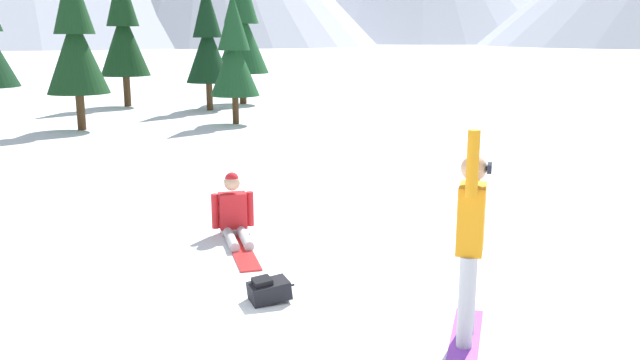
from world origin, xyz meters
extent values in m
plane|color=white|center=(0.00, 0.00, 0.00)|extent=(800.00, 800.00, 0.00)
cube|color=#993FD8|center=(2.75, 0.13, 0.01)|extent=(0.75, 1.48, 0.02)
cylinder|color=#B7B7BC|center=(2.80, 0.28, 0.47)|extent=(0.15, 0.15, 0.90)
cylinder|color=#B7B7BC|center=(2.70, -0.02, 0.47)|extent=(0.15, 0.15, 0.90)
cube|color=orange|center=(2.75, 0.13, 1.24)|extent=(0.36, 0.46, 0.64)
cylinder|color=orange|center=(2.84, 0.38, 1.27)|extent=(0.11, 0.11, 0.58)
cylinder|color=orange|center=(2.66, -0.11, 1.81)|extent=(0.11, 0.11, 0.60)
sphere|color=tan|center=(2.75, 0.13, 1.72)|extent=(0.24, 0.24, 0.24)
cube|color=black|center=(2.88, 0.08, 1.73)|extent=(0.09, 0.17, 0.08)
cube|color=#B7B7BC|center=(0.24, 3.81, 0.05)|extent=(0.41, 0.35, 0.10)
cylinder|color=#B7B7BC|center=(0.44, 3.34, 0.07)|extent=(0.30, 0.81, 0.14)
cylinder|color=#B7B7BC|center=(0.24, 3.30, 0.07)|extent=(0.30, 0.81, 0.14)
cube|color=red|center=(0.42, 2.93, 0.01)|extent=(0.59, 1.58, 0.02)
cube|color=red|center=(0.24, 3.81, 0.37)|extent=(0.44, 0.32, 0.53)
cylinder|color=red|center=(0.49, 3.86, 0.37)|extent=(0.11, 0.11, 0.52)
cylinder|color=red|center=(-0.02, 3.76, 0.37)|extent=(0.11, 0.11, 0.52)
sphere|color=tan|center=(0.24, 3.81, 0.79)|extent=(0.24, 0.24, 0.24)
sphere|color=red|center=(0.24, 3.81, 0.84)|extent=(0.20, 0.20, 0.20)
cube|color=black|center=(0.82, 1.23, 0.12)|extent=(0.53, 0.44, 0.25)
cube|color=black|center=(0.75, 1.21, 0.25)|extent=(0.26, 0.27, 0.08)
cylinder|color=black|center=(1.05, 1.30, 0.15)|extent=(0.12, 0.07, 0.02)
cylinder|color=#472D19|center=(-5.46, 22.15, 0.63)|extent=(0.29, 0.29, 1.26)
cone|color=#143819|center=(-5.46, 22.15, 2.61)|extent=(2.01, 2.01, 2.69)
cylinder|color=#472D19|center=(-5.30, 15.16, 0.57)|extent=(0.26, 0.26, 1.14)
cone|color=#143819|center=(-5.30, 15.16, 2.35)|extent=(1.89, 1.89, 2.43)
cylinder|color=#472D19|center=(-1.88, 20.49, 0.55)|extent=(0.25, 0.25, 1.09)
cone|color=black|center=(-1.88, 20.49, 2.26)|extent=(1.74, 1.74, 2.32)
cone|color=black|center=(-1.88, 20.49, 3.88)|extent=(1.13, 1.13, 2.13)
cylinder|color=#472D19|center=(-0.57, 16.32, 0.47)|extent=(0.21, 0.21, 0.94)
cone|color=#194723|center=(-0.57, 16.32, 1.94)|extent=(1.63, 1.63, 2.00)
cone|color=#194723|center=(-0.57, 16.32, 3.34)|extent=(1.06, 1.06, 1.83)
cylinder|color=#472D19|center=(-0.70, 22.96, 0.66)|extent=(0.30, 0.30, 1.31)
cone|color=#194723|center=(-0.70, 22.96, 2.71)|extent=(2.26, 2.26, 2.79)
camera|label=1|loc=(1.00, -5.68, 2.92)|focal=36.83mm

